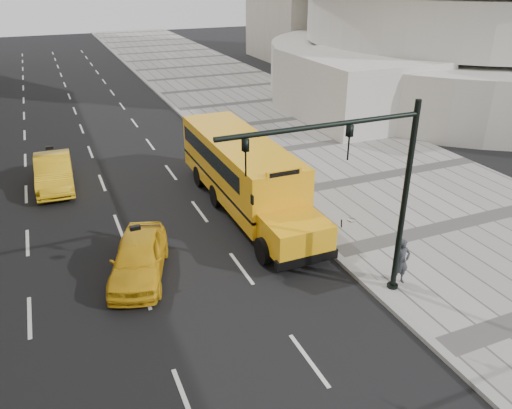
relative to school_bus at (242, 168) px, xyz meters
name	(u,v)px	position (x,y,z in m)	size (l,w,h in m)	color
ground	(143,222)	(-4.50, 0.07, -1.76)	(140.00, 140.00, 0.00)	black
sidewalk_museum	(379,177)	(7.50, 0.07, -1.69)	(12.00, 140.00, 0.15)	gray
curb_museum	(272,197)	(1.50, 0.07, -1.69)	(0.30, 140.00, 0.15)	gray
school_bus	(242,168)	(0.00, 0.00, 0.00)	(2.96, 11.56, 3.19)	#FFAF13
taxi_near	(139,258)	(-5.39, -3.98, -1.03)	(1.72, 4.28, 1.46)	gold
taxi_far	(54,172)	(-7.61, 5.42, -0.99)	(1.65, 4.73, 1.56)	gold
pedestrian	(401,261)	(2.45, -8.02, -0.80)	(0.59, 0.39, 1.63)	#2F3137
traffic_signal	(368,184)	(0.69, -8.16, 2.33)	(6.18, 0.36, 6.40)	black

